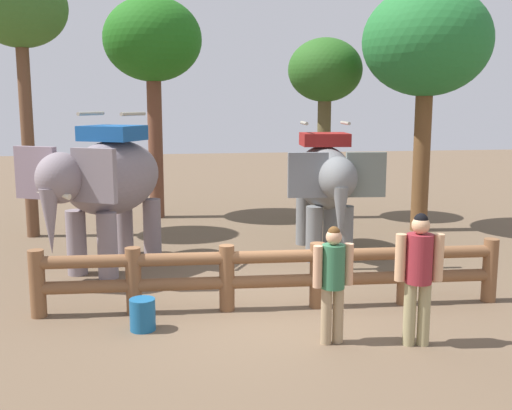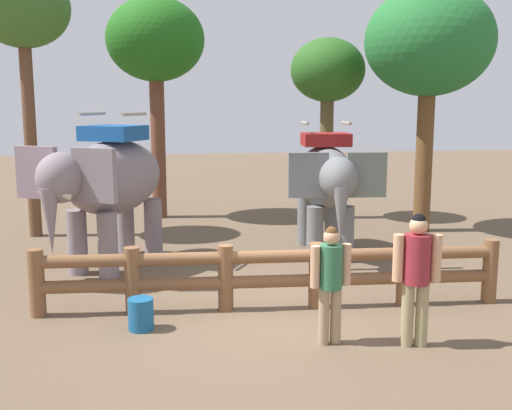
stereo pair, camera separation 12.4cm
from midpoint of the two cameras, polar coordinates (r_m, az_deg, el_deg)
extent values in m
plane|color=brown|center=(9.70, 2.00, -10.01)|extent=(60.00, 60.00, 0.00)
cylinder|color=brown|center=(9.97, -19.37, -6.86)|extent=(0.24, 0.24, 1.05)
cylinder|color=brown|center=(9.72, -11.04, -6.90)|extent=(0.24, 0.24, 1.05)
cylinder|color=brown|center=(9.68, -2.47, -6.79)|extent=(0.24, 0.24, 1.05)
cylinder|color=brown|center=(9.86, 5.97, -6.54)|extent=(0.24, 0.24, 1.05)
cylinder|color=brown|center=(10.23, 13.95, -6.17)|extent=(0.24, 0.24, 1.05)
cylinder|color=brown|center=(10.79, 21.23, -5.73)|extent=(0.24, 0.24, 1.05)
cylinder|color=brown|center=(9.77, 1.79, -7.10)|extent=(7.20, 0.58, 0.20)
cylinder|color=brown|center=(9.66, 1.80, -4.83)|extent=(7.20, 0.58, 0.20)
cylinder|color=gray|center=(11.74, -13.31, -3.64)|extent=(0.37, 0.37, 1.24)
cylinder|color=gray|center=(12.13, -15.99, -3.33)|extent=(0.37, 0.37, 1.24)
cylinder|color=gray|center=(13.13, -9.26, -2.11)|extent=(0.37, 0.37, 1.24)
cylinder|color=gray|center=(13.48, -11.78, -1.89)|extent=(0.37, 0.37, 1.24)
ellipsoid|color=gray|center=(12.42, -12.68, 2.55)|extent=(2.43, 3.04, 1.45)
ellipsoid|color=gray|center=(11.06, -17.38, 2.45)|extent=(1.14, 1.20, 0.88)
cube|color=slate|center=(10.79, -14.49, 2.69)|extent=(0.78, 0.51, 0.93)
cube|color=gray|center=(11.52, -19.41, 2.87)|extent=(0.78, 0.51, 0.93)
cone|color=gray|center=(10.92, -18.24, -1.45)|extent=(0.33, 0.33, 1.14)
cone|color=beige|center=(10.81, -17.38, 0.93)|extent=(0.38, 0.27, 0.16)
cone|color=beige|center=(11.02, -18.72, 1.01)|extent=(0.38, 0.27, 0.16)
cube|color=#174E94|center=(12.34, -12.83, 6.55)|extent=(1.37, 1.32, 0.29)
cylinder|color=#A59E8C|center=(12.08, -10.99, 8.32)|extent=(0.47, 0.77, 0.07)
cylinder|color=#A59E8C|center=(12.60, -14.72, 8.22)|extent=(0.47, 0.77, 0.07)
cylinder|color=slate|center=(12.73, 8.60, -2.67)|extent=(0.35, 0.35, 1.15)
cylinder|color=slate|center=(12.62, 5.78, -2.72)|extent=(0.35, 0.35, 1.15)
cylinder|color=slate|center=(14.22, 7.35, -1.35)|extent=(0.35, 0.35, 1.15)
cylinder|color=slate|center=(14.12, 4.82, -1.38)|extent=(0.35, 0.35, 1.15)
ellipsoid|color=slate|center=(13.24, 6.70, 2.59)|extent=(1.39, 2.69, 1.34)
ellipsoid|color=slate|center=(11.73, 7.97, 2.49)|extent=(0.81, 0.93, 0.82)
cube|color=slate|center=(11.94, 10.52, 2.78)|extent=(0.78, 0.19, 0.86)
cube|color=slate|center=(11.73, 5.19, 2.78)|extent=(0.78, 0.19, 0.86)
cone|color=slate|center=(11.53, 8.18, -0.94)|extent=(0.31, 0.31, 1.06)
cube|color=maroon|center=(13.17, 6.77, 6.07)|extent=(1.06, 0.95, 0.27)
cylinder|color=#A59E8C|center=(13.24, 8.69, 7.54)|extent=(0.14, 0.78, 0.07)
cylinder|color=#A59E8C|center=(13.09, 4.88, 7.60)|extent=(0.14, 0.78, 0.07)
cylinder|color=#9B9064|center=(8.65, 15.56, -9.79)|extent=(0.17, 0.17, 0.87)
cylinder|color=#9B9064|center=(8.60, 14.30, -9.85)|extent=(0.17, 0.17, 0.87)
cylinder|color=maroon|center=(8.41, 15.16, -4.88)|extent=(0.40, 0.40, 0.67)
cylinder|color=tan|center=(8.47, 16.81, -4.73)|extent=(0.14, 0.14, 0.63)
cylinder|color=tan|center=(8.34, 13.49, -4.80)|extent=(0.14, 0.14, 0.63)
sphere|color=tan|center=(8.31, 15.29, -1.85)|extent=(0.24, 0.24, 0.24)
sphere|color=black|center=(8.30, 15.31, -1.40)|extent=(0.19, 0.19, 0.19)
cylinder|color=tan|center=(8.53, 7.83, -10.12)|extent=(0.15, 0.15, 0.78)
cylinder|color=tan|center=(8.47, 6.74, -10.25)|extent=(0.15, 0.15, 0.78)
cylinder|color=#306C47|center=(8.30, 7.39, -5.71)|extent=(0.35, 0.35, 0.60)
cylinder|color=tan|center=(8.38, 8.81, -5.48)|extent=(0.13, 0.13, 0.57)
cylinder|color=tan|center=(8.21, 5.95, -5.74)|extent=(0.13, 0.13, 0.57)
sphere|color=tan|center=(8.20, 7.45, -2.98)|extent=(0.22, 0.22, 0.22)
sphere|color=#593819|center=(8.19, 7.46, -2.57)|extent=(0.17, 0.17, 0.17)
cylinder|color=brown|center=(17.27, 6.74, 4.61)|extent=(0.37, 0.37, 3.55)
ellipsoid|color=#285B1D|center=(17.23, 6.90, 12.36)|extent=(2.03, 2.03, 1.73)
cylinder|color=brown|center=(15.98, 15.57, 4.46)|extent=(0.42, 0.42, 3.85)
ellipsoid|color=#226D2F|center=(15.99, 16.03, 14.44)|extent=(3.13, 3.13, 2.66)
cylinder|color=brown|center=(15.68, -20.02, 5.91)|extent=(0.30, 0.30, 4.81)
ellipsoid|color=#366224|center=(15.81, -20.67, 16.82)|extent=(2.17, 2.17, 1.85)
cylinder|color=brown|center=(17.45, -8.88, 5.67)|extent=(0.41, 0.41, 4.19)
ellipsoid|color=#1E6118|center=(17.49, -9.13, 14.97)|extent=(2.68, 2.68, 2.28)
cylinder|color=#19598C|center=(9.11, -10.27, -9.94)|extent=(0.37, 0.37, 0.46)
camera|label=1|loc=(0.06, -89.68, 0.05)|focal=43.04mm
camera|label=2|loc=(0.06, 90.32, -0.05)|focal=43.04mm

